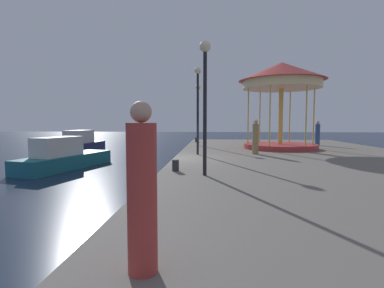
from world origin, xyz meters
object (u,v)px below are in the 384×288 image
object	(u,v)px
bollard_north	(197,140)
person_near_carousel	(255,138)
lamp_post_far_end	(198,104)
motorboat_teal	(64,157)
lamp_post_mid_promenade	(198,96)
motorboat_navy	(79,146)
bollard_south	(176,165)
carousel	(281,84)
person_mid_promenade	(318,134)
lamp_post_near_edge	(205,84)
person_far_corner	(142,193)

from	to	relation	value
bollard_north	person_near_carousel	world-z (taller)	person_near_carousel
lamp_post_far_end	person_near_carousel	world-z (taller)	lamp_post_far_end
motorboat_teal	bollard_north	size ratio (longest dim) A/B	15.45
lamp_post_mid_promenade	person_near_carousel	world-z (taller)	lamp_post_mid_promenade
motorboat_teal	motorboat_navy	bearing A→B (deg)	108.75
bollard_south	person_near_carousel	xyz separation A→B (m)	(3.60, 5.75, 0.67)
carousel	person_near_carousel	bearing A→B (deg)	-121.77
lamp_post_mid_promenade	lamp_post_far_end	xyz separation A→B (m)	(-0.26, 5.98, -0.08)
motorboat_teal	person_near_carousel	xyz separation A→B (m)	(10.26, 0.75, 1.04)
carousel	lamp_post_mid_promenade	world-z (taller)	carousel
person_mid_promenade	lamp_post_near_edge	bearing A→B (deg)	-122.12
carousel	lamp_post_near_edge	distance (m)	10.95
lamp_post_far_end	lamp_post_near_edge	bearing A→B (deg)	-86.26
lamp_post_mid_promenade	lamp_post_near_edge	bearing A→B (deg)	-85.03
motorboat_navy	person_mid_promenade	distance (m)	17.94
motorboat_navy	bollard_south	xyz separation A→B (m)	(8.88, -11.54, 0.31)
carousel	bollard_south	size ratio (longest dim) A/B	13.72
motorboat_teal	bollard_south	bearing A→B (deg)	-36.86
lamp_post_mid_promenade	bollard_north	bearing A→B (deg)	93.39
motorboat_teal	person_mid_promenade	distance (m)	17.20
motorboat_teal	lamp_post_far_end	xyz separation A→B (m)	(6.92, 6.23, 3.18)
motorboat_teal	person_mid_promenade	xyz separation A→B (m)	(15.68, 6.98, 1.02)
motorboat_teal	person_far_corner	world-z (taller)	person_far_corner
motorboat_navy	person_mid_promenade	xyz separation A→B (m)	(17.90, 0.43, 0.95)
motorboat_navy	carousel	xyz separation A→B (m)	(14.55, -2.44, 4.23)
bollard_north	lamp_post_mid_promenade	bearing A→B (deg)	-86.61
motorboat_teal	carousel	xyz separation A→B (m)	(12.33, 4.11, 4.29)
motorboat_navy	lamp_post_mid_promenade	distance (m)	11.76
lamp_post_mid_promenade	bollard_north	distance (m)	9.85
carousel	person_far_corner	size ratio (longest dim) A/B	2.82
bollard_north	bollard_south	bearing A→B (deg)	-89.86
bollard_north	bollard_south	xyz separation A→B (m)	(0.04, -14.63, 0.00)
lamp_post_far_end	person_far_corner	world-z (taller)	lamp_post_far_end
carousel	lamp_post_mid_promenade	bearing A→B (deg)	-143.14
lamp_post_far_end	person_near_carousel	bearing A→B (deg)	-58.60
lamp_post_mid_promenade	person_mid_promenade	xyz separation A→B (m)	(8.50, 6.73, -2.24)
motorboat_navy	bollard_south	bearing A→B (deg)	-52.41
carousel	person_near_carousel	distance (m)	5.11
lamp_post_mid_promenade	person_mid_promenade	world-z (taller)	lamp_post_mid_promenade
carousel	person_mid_promenade	xyz separation A→B (m)	(3.35, 2.87, -3.27)
lamp_post_far_end	carousel	bearing A→B (deg)	-21.37
motorboat_navy	bollard_south	size ratio (longest dim) A/B	14.71
lamp_post_far_end	person_mid_promenade	bearing A→B (deg)	4.90
bollard_south	motorboat_navy	bearing A→B (deg)	127.59
motorboat_navy	lamp_post_far_end	xyz separation A→B (m)	(9.14, -0.32, 3.11)
motorboat_teal	person_far_corner	xyz separation A→B (m)	(7.14, -11.88, 1.09)
motorboat_navy	bollard_south	world-z (taller)	motorboat_navy
bollard_north	person_far_corner	size ratio (longest dim) A/B	0.21
motorboat_teal	person_near_carousel	distance (m)	10.34
lamp_post_mid_promenade	bollard_south	world-z (taller)	lamp_post_mid_promenade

